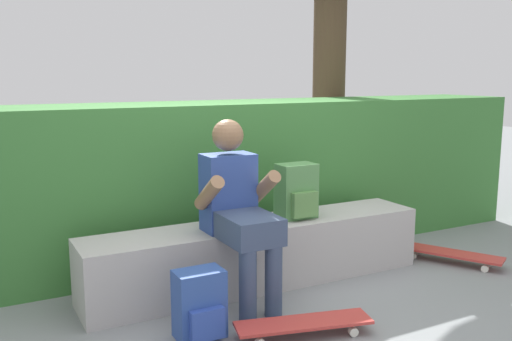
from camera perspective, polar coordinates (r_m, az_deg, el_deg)
The scene contains 8 objects.
ground_plane at distance 3.84m, azimuth 3.35°, elevation -13.30°, with size 24.00×24.00×0.00m, color gray.
bench_main at distance 4.10m, azimuth 0.31°, elevation -8.35°, with size 2.54×0.45×0.46m.
person_skater at distance 3.69m, azimuth -1.84°, elevation -3.58°, with size 0.49×0.62×1.21m.
skateboard_near_person at distance 3.40m, azimuth 4.82°, elevation -15.14°, with size 0.82×0.39×0.09m.
skateboard_beside_bench at distance 4.84m, azimuth 19.03°, elevation -7.95°, with size 0.56×0.80×0.09m.
backpack_on_bench at distance 4.14m, azimuth 4.15°, elevation -2.16°, with size 0.28×0.23×0.40m.
backpack_on_ground at distance 3.34m, azimuth -5.67°, elevation -13.39°, with size 0.28×0.23×0.40m.
hedge_row at distance 4.78m, azimuth -2.41°, elevation -0.70°, with size 5.67×0.79×1.27m.
Camera 1 is at (-1.85, -3.01, 1.51)m, focal length 39.65 mm.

